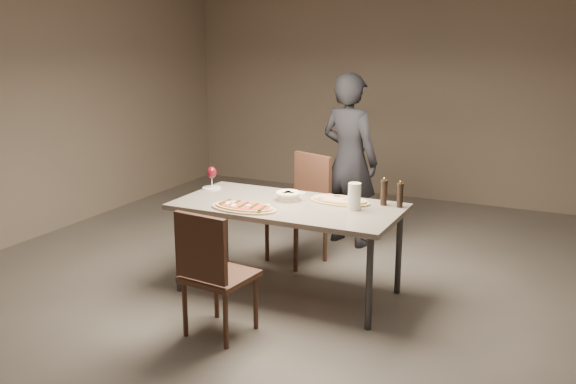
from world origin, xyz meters
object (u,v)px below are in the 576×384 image
at_px(pepper_mill_left, 384,192).
at_px(diner, 349,160).
at_px(ham_pizza, 340,200).
at_px(dining_table, 288,211).
at_px(chair_near, 212,268).
at_px(bread_basket, 288,195).
at_px(carafe, 354,196).
at_px(zucchini_pizza, 244,207).
at_px(chair_far, 303,202).

relative_size(pepper_mill_left, diner, 0.13).
bearing_deg(ham_pizza, dining_table, -164.77).
height_order(ham_pizza, chair_near, chair_near).
xyz_separation_m(bread_basket, carafe, (0.58, -0.03, 0.06)).
bearing_deg(chair_near, diner, 93.11).
xyz_separation_m(zucchini_pizza, ham_pizza, (0.60, 0.51, -0.00)).
xyz_separation_m(bread_basket, diner, (0.05, 1.29, 0.06)).
relative_size(zucchini_pizza, pepper_mill_left, 2.43).
distance_m(bread_basket, diner, 1.29).
xyz_separation_m(pepper_mill_left, chair_near, (-0.82, -1.26, -0.34)).
height_order(zucchini_pizza, diner, diner).
distance_m(dining_table, bread_basket, 0.16).
xyz_separation_m(bread_basket, chair_far, (-0.16, 0.67, -0.24)).
height_order(zucchini_pizza, chair_far, chair_far).
height_order(dining_table, carafe, carafe).
bearing_deg(chair_far, bread_basket, 124.61).
bearing_deg(chair_far, zucchini_pizza, 109.08).
bearing_deg(bread_basket, carafe, -3.17).
distance_m(ham_pizza, chair_near, 1.30).
height_order(pepper_mill_left, chair_far, chair_far).
bearing_deg(ham_pizza, chair_far, 117.57).
bearing_deg(dining_table, diner, 90.12).
bearing_deg(carafe, chair_near, -122.26).
distance_m(pepper_mill_left, diner, 1.30).
height_order(zucchini_pizza, chair_near, chair_near).
xyz_separation_m(dining_table, chair_near, (-0.12, -0.96, -0.18)).
relative_size(zucchini_pizza, chair_far, 0.55).
xyz_separation_m(ham_pizza, diner, (-0.35, 1.17, 0.09)).
distance_m(ham_pizza, carafe, 0.26).
distance_m(zucchini_pizza, chair_far, 1.08).
bearing_deg(zucchini_pizza, diner, 62.26).
height_order(dining_table, chair_far, chair_far).
bearing_deg(zucchini_pizza, chair_near, -98.75).
distance_m(carafe, diner, 1.43).
distance_m(bread_basket, chair_near, 1.10).
bearing_deg(carafe, pepper_mill_left, 54.01).
relative_size(pepper_mill_left, carafe, 1.07).
bearing_deg(pepper_mill_left, ham_pizza, -168.60).
height_order(ham_pizza, bread_basket, bread_basket).
bearing_deg(zucchini_pizza, pepper_mill_left, 12.28).
xyz_separation_m(pepper_mill_left, carafe, (-0.16, -0.23, -0.00)).
xyz_separation_m(zucchini_pizza, diner, (0.24, 1.68, 0.09)).
xyz_separation_m(zucchini_pizza, carafe, (0.78, 0.36, 0.09)).
height_order(ham_pizza, diner, diner).
bearing_deg(chair_near, bread_basket, 92.28).
distance_m(carafe, chair_far, 1.07).
relative_size(zucchini_pizza, ham_pizza, 1.08).
relative_size(chair_near, diner, 0.54).
bearing_deg(chair_near, ham_pizza, 74.41).
distance_m(dining_table, pepper_mill_left, 0.78).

